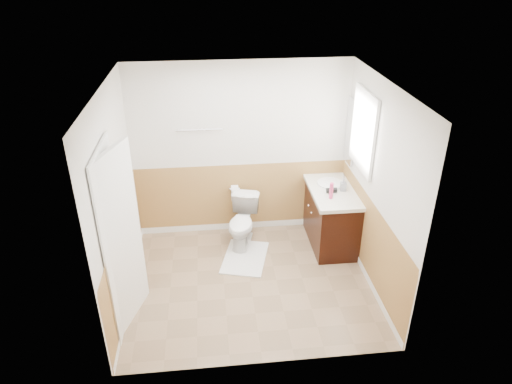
{
  "coord_description": "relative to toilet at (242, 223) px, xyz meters",
  "views": [
    {
      "loc": [
        -0.43,
        -4.6,
        3.73
      ],
      "look_at": [
        0.1,
        0.25,
        1.15
      ],
      "focal_mm": 32.31,
      "sensor_mm": 36.0,
      "label": 1
    }
  ],
  "objects": [
    {
      "name": "window_frame",
      "position": [
        1.49,
        -0.28,
        1.4
      ],
      "size": [
        0.04,
        0.8,
        1.0
      ],
      "primitive_type": "cube",
      "color": "white",
      "rests_on": "wall_right"
    },
    {
      "name": "towel_bar",
      "position": [
        -0.53,
        0.38,
        1.25
      ],
      "size": [
        0.62,
        0.02,
        0.02
      ],
      "primitive_type": "cylinder",
      "rotation": [
        0.0,
        1.57,
        0.0
      ],
      "color": "silver",
      "rests_on": "wall_back"
    },
    {
      "name": "tp_roll",
      "position": [
        -0.08,
        0.36,
        0.35
      ],
      "size": [
        0.1,
        0.11,
        0.11
      ],
      "primitive_type": "cylinder",
      "rotation": [
        0.0,
        1.57,
        0.0
      ],
      "color": "white",
      "rests_on": "tp_holder_bar"
    },
    {
      "name": "sink_basin",
      "position": [
        1.24,
        0.07,
        0.51
      ],
      "size": [
        0.36,
        0.36,
        0.02
      ],
      "primitive_type": "cylinder",
      "color": "white",
      "rests_on": "countertop"
    },
    {
      "name": "vanity_cabinet",
      "position": [
        1.24,
        -0.08,
        0.05
      ],
      "size": [
        0.55,
        1.1,
        0.8
      ],
      "primitive_type": "cube",
      "color": "black",
      "rests_on": "floor"
    },
    {
      "name": "vanity_knob_right",
      "position": [
        0.94,
        0.02,
        0.2
      ],
      "size": [
        0.03,
        0.03,
        0.03
      ],
      "primitive_type": "sphere",
      "color": "silver",
      "rests_on": "vanity_cabinet"
    },
    {
      "name": "door_knob",
      "position": [
        -1.32,
        -0.99,
        0.6
      ],
      "size": [
        0.06,
        0.06,
        0.06
      ],
      "primitive_type": "sphere",
      "color": "silver",
      "rests_on": "door"
    },
    {
      "name": "faucet",
      "position": [
        1.42,
        0.07,
        0.57
      ],
      "size": [
        0.02,
        0.02,
        0.14
      ],
      "primitive_type": "cylinder",
      "color": "silver",
      "rests_on": "countertop"
    },
    {
      "name": "vanity_knob_left",
      "position": [
        0.94,
        -0.18,
        0.2
      ],
      "size": [
        0.03,
        0.03,
        0.03
      ],
      "primitive_type": "sphere",
      "color": "silver",
      "rests_on": "vanity_cabinet"
    },
    {
      "name": "door",
      "position": [
        -1.38,
        -1.32,
        0.67
      ],
      "size": [
        0.29,
        0.78,
        2.04
      ],
      "primitive_type": "cube",
      "rotation": [
        0.0,
        0.0,
        -0.31
      ],
      "color": "white",
      "rests_on": "wall_left"
    },
    {
      "name": "tp_holder_bar",
      "position": [
        -0.08,
        0.36,
        0.35
      ],
      "size": [
        0.14,
        0.02,
        0.02
      ],
      "primitive_type": "cylinder",
      "rotation": [
        0.0,
        1.57,
        0.0
      ],
      "color": "silver",
      "rests_on": "wall_back"
    },
    {
      "name": "door_frame",
      "position": [
        -1.45,
        -1.32,
        0.68
      ],
      "size": [
        0.02,
        0.92,
        2.1
      ],
      "primitive_type": "cube",
      "color": "white",
      "rests_on": "wall_left"
    },
    {
      "name": "wainscot_left",
      "position": [
        -1.47,
        -0.87,
        0.15
      ],
      "size": [
        0.0,
        2.6,
        2.6
      ],
      "primitive_type": "plane",
      "rotation": [
        1.57,
        0.0,
        1.57
      ],
      "color": "#B28A47",
      "rests_on": "floor"
    },
    {
      "name": "wainscot_front",
      "position": [
        0.02,
        -2.16,
        0.15
      ],
      "size": [
        3.0,
        0.0,
        3.0
      ],
      "primitive_type": "plane",
      "rotation": [
        -1.57,
        0.0,
        0.0
      ],
      "color": "#B28A47",
      "rests_on": "floor"
    },
    {
      "name": "ceiling",
      "position": [
        0.02,
        -0.87,
        2.15
      ],
      "size": [
        3.0,
        3.0,
        0.0
      ],
      "primitive_type": "plane",
      "rotation": [
        3.14,
        0.0,
        0.0
      ],
      "color": "white",
      "rests_on": "floor"
    },
    {
      "name": "soap_dispenser",
      "position": [
        1.36,
        -0.14,
        0.59
      ],
      "size": [
        0.09,
        0.09,
        0.17
      ],
      "primitive_type": "imported",
      "rotation": [
        0.0,
        0.0,
        -0.16
      ],
      "color": "gray",
      "rests_on": "countertop"
    },
    {
      "name": "hair_dryer_handle",
      "position": [
        1.16,
        -0.22,
        0.51
      ],
      "size": [
        0.03,
        0.03,
        0.07
      ],
      "primitive_type": "cylinder",
      "color": "black",
      "rests_on": "countertop"
    },
    {
      "name": "window_glass",
      "position": [
        1.51,
        -0.28,
        1.4
      ],
      "size": [
        0.01,
        0.7,
        0.9
      ],
      "primitive_type": "cube",
      "color": "white",
      "rests_on": "wall_right"
    },
    {
      "name": "wall_front",
      "position": [
        0.02,
        -2.17,
        0.9
      ],
      "size": [
        3.0,
        0.0,
        3.0
      ],
      "primitive_type": "plane",
      "rotation": [
        -1.57,
        0.0,
        0.0
      ],
      "color": "silver",
      "rests_on": "floor"
    },
    {
      "name": "wainscot_back",
      "position": [
        0.02,
        0.42,
        0.15
      ],
      "size": [
        3.0,
        0.0,
        3.0
      ],
      "primitive_type": "plane",
      "rotation": [
        1.57,
        0.0,
        0.0
      ],
      "color": "#B28A47",
      "rests_on": "floor"
    },
    {
      "name": "floor",
      "position": [
        0.02,
        -0.87,
        -0.35
      ],
      "size": [
        3.0,
        3.0,
        0.0
      ],
      "primitive_type": "plane",
      "color": "#8C7051",
      "rests_on": "ground"
    },
    {
      "name": "tp_sheet",
      "position": [
        -0.08,
        0.36,
        0.24
      ],
      "size": [
        0.1,
        0.01,
        0.16
      ],
      "primitive_type": "cube",
      "color": "white",
      "rests_on": "tp_roll"
    },
    {
      "name": "hair_dryer_body",
      "position": [
        1.19,
        -0.18,
        0.54
      ],
      "size": [
        0.14,
        0.07,
        0.07
      ],
      "primitive_type": "cylinder",
      "rotation": [
        0.0,
        1.57,
        0.0
      ],
      "color": "black",
      "rests_on": "countertop"
    },
    {
      "name": "countertop",
      "position": [
        1.23,
        -0.08,
        0.48
      ],
      "size": [
        0.6,
        1.15,
        0.05
      ],
      "primitive_type": "cube",
      "color": "white",
      "rests_on": "vanity_cabinet"
    },
    {
      "name": "lotion_bottle",
      "position": [
        1.14,
        -0.34,
        0.61
      ],
      "size": [
        0.05,
        0.05,
        0.22
      ],
      "primitive_type": "cylinder",
      "color": "#DD396E",
      "rests_on": "countertop"
    },
    {
      "name": "wall_left",
      "position": [
        -1.48,
        -0.87,
        0.9
      ],
      "size": [
        0.0,
        3.0,
        3.0
      ],
      "primitive_type": "plane",
      "rotation": [
        1.57,
        0.0,
        1.57
      ],
      "color": "silver",
      "rests_on": "floor"
    },
    {
      "name": "bath_mat",
      "position": [
        0.0,
        -0.36,
        -0.34
      ],
      "size": [
        0.74,
        0.92,
        0.02
      ],
      "primitive_type": "cube",
      "rotation": [
        0.0,
        0.0,
        -0.26
      ],
      "color": "white",
      "rests_on": "floor"
    },
    {
      "name": "wainscot_right",
      "position": [
        1.51,
        -0.87,
        0.15
      ],
      "size": [
        0.0,
        2.6,
        2.6
      ],
      "primitive_type": "plane",
      "rotation": [
        1.57,
        0.0,
        -1.57
      ],
      "color": "#B28A47",
      "rests_on": "floor"
    },
    {
      "name": "wall_back",
      "position": [
        0.02,
        0.43,
        0.9
      ],
      "size": [
        3.0,
        0.0,
        3.0
      ],
      "primitive_type": "plane",
      "rotation": [
        1.57,
        0.0,
        0.0
      ],
      "color": "silver",
      "rests_on": "floor"
    },
    {
      "name": "toilet",
      "position": [
        0.0,
        0.0,
        0.0
      ],
      "size": [
        0.55,
        0.76,
        0.69
      ],
      "primitive_type": "imported",
      "rotation": [
        0.0,
        0.0,
        -0.26
      ],
      "color": "white",
      "rests_on": "floor"
    },
    {
      "name": "wall_right",
      "position": [
        1.52,
        -0.87,
        0.9
      ],
      "size": [
        0.0,
        3.0,
        3.0
      ],
      "primitive_type": "plane",
      "rotation": [
        1.57,
        0.0,
        -1.57
      ],
      "color": "silver",
      "rests_on": "floor"
    },
    {
      "name": "mirror_panel",
      "position": [
        1.5,
        0.23,
        1.2
      ],
      "size": [
        0.02,
        0.35,
        0.9
      ],
      "primitive_type": "cube",
      "color": "silver",
      "rests_on": "wall_right"
    }
  ]
}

